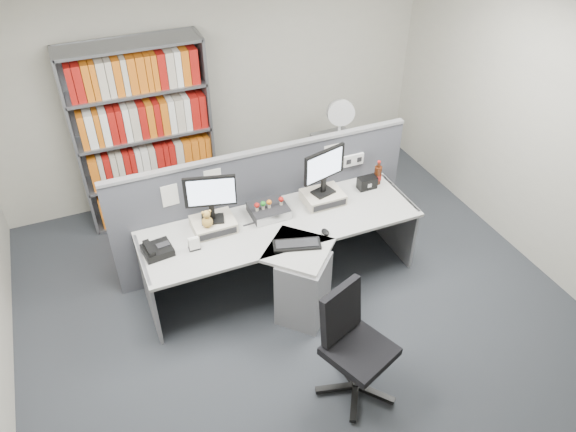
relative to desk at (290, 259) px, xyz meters
name	(u,v)px	position (x,y,z in m)	size (l,w,h in m)	color
ground	(316,338)	(0.00, -0.60, -0.46)	(5.50, 5.50, 0.00)	#32353B
room_shell	(324,169)	(0.00, -0.60, 1.33)	(5.04, 5.54, 2.72)	#B8B5A4
partition	(265,204)	(0.00, 0.65, 0.19)	(3.00, 0.08, 1.27)	#494A53
desk	(290,259)	(0.00, 0.00, 0.00)	(2.60, 1.20, 0.72)	#ABAAA5
monitor_riser_left	(214,224)	(-0.59, 0.38, 0.31)	(0.38, 0.31, 0.10)	beige
monitor_riser_right	(323,197)	(0.51, 0.38, 0.31)	(0.38, 0.31, 0.10)	beige
monitor_left	(210,195)	(-0.59, 0.38, 0.64)	(0.45, 0.19, 0.46)	black
monitor_right	(324,168)	(0.50, 0.38, 0.64)	(0.45, 0.20, 0.47)	black
desktop_pc	(269,210)	(-0.05, 0.39, 0.31)	(0.35, 0.31, 0.09)	black
figurines	(268,203)	(-0.07, 0.37, 0.41)	(0.29, 0.05, 0.09)	beige
keyboard	(297,244)	(0.01, -0.13, 0.28)	(0.45, 0.27, 0.03)	black
mouse	(325,232)	(0.31, -0.08, 0.28)	(0.06, 0.10, 0.04)	black
desk_phone	(157,250)	(-1.14, 0.25, 0.30)	(0.27, 0.25, 0.11)	black
desk_calendar	(194,244)	(-0.83, 0.18, 0.32)	(0.10, 0.08, 0.12)	black
plush_toy	(207,220)	(-0.66, 0.31, 0.44)	(0.10, 0.10, 0.17)	#B58B3C
speaker	(367,183)	(1.01, 0.42, 0.33)	(0.19, 0.10, 0.13)	black
cola_bottle	(378,175)	(1.15, 0.45, 0.36)	(0.08, 0.08, 0.26)	#3F190A
shelving_unit	(144,137)	(-0.90, 1.85, 0.52)	(1.41, 0.40, 2.00)	slate
filing_cabinet	(337,167)	(1.20, 1.40, -0.11)	(0.45, 0.61, 0.70)	slate
desk_fan	(340,116)	(1.20, 1.40, 0.57)	(0.30, 0.18, 0.51)	white
office_chair	(352,342)	(0.04, -1.12, 0.06)	(0.65, 0.63, 0.97)	silver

